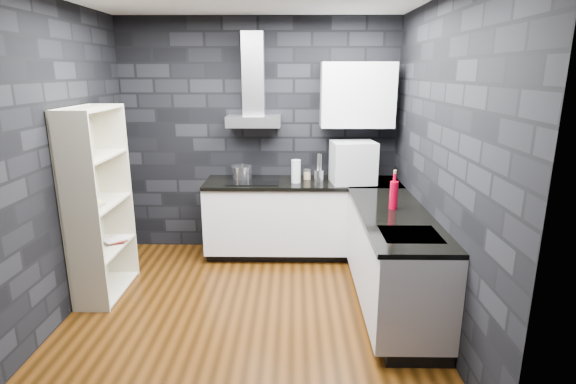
{
  "coord_description": "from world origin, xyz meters",
  "views": [
    {
      "loc": [
        0.41,
        -3.64,
        2.11
      ],
      "look_at": [
        0.35,
        0.45,
        1.0
      ],
      "focal_mm": 28.0,
      "sensor_mm": 36.0,
      "label": 1
    }
  ],
  "objects_px": {
    "appliance_garage": "(353,163)",
    "red_bottle": "(394,195)",
    "storage_jar": "(307,175)",
    "pot": "(242,173)",
    "bookshelf": "(99,204)",
    "glass_vase": "(296,171)",
    "utensil_crock": "(319,176)",
    "fruit_bowl": "(94,203)"
  },
  "relations": [
    {
      "from": "glass_vase",
      "to": "red_bottle",
      "type": "xyz_separation_m",
      "value": [
        0.88,
        -0.97,
        -0.0
      ]
    },
    {
      "from": "pot",
      "to": "bookshelf",
      "type": "height_order",
      "value": "bookshelf"
    },
    {
      "from": "storage_jar",
      "to": "red_bottle",
      "type": "relative_size",
      "value": 0.39
    },
    {
      "from": "bookshelf",
      "to": "appliance_garage",
      "type": "bearing_deg",
      "value": 26.77
    },
    {
      "from": "bookshelf",
      "to": "storage_jar",
      "type": "bearing_deg",
      "value": 34.94
    },
    {
      "from": "storage_jar",
      "to": "red_bottle",
      "type": "height_order",
      "value": "red_bottle"
    },
    {
      "from": "appliance_garage",
      "to": "fruit_bowl",
      "type": "distance_m",
      "value": 2.67
    },
    {
      "from": "bookshelf",
      "to": "glass_vase",
      "type": "bearing_deg",
      "value": 32.61
    },
    {
      "from": "storage_jar",
      "to": "bookshelf",
      "type": "xyz_separation_m",
      "value": [
        -1.98,
        -1.04,
        -0.05
      ]
    },
    {
      "from": "pot",
      "to": "utensil_crock",
      "type": "height_order",
      "value": "pot"
    },
    {
      "from": "glass_vase",
      "to": "storage_jar",
      "type": "bearing_deg",
      "value": 51.43
    },
    {
      "from": "pot",
      "to": "utensil_crock",
      "type": "distance_m",
      "value": 0.88
    },
    {
      "from": "bookshelf",
      "to": "fruit_bowl",
      "type": "xyz_separation_m",
      "value": [
        0.0,
        -0.1,
        0.04
      ]
    },
    {
      "from": "storage_jar",
      "to": "red_bottle",
      "type": "distance_m",
      "value": 1.36
    },
    {
      "from": "red_bottle",
      "to": "storage_jar",
      "type": "bearing_deg",
      "value": 123.32
    },
    {
      "from": "storage_jar",
      "to": "utensil_crock",
      "type": "height_order",
      "value": "utensil_crock"
    },
    {
      "from": "pot",
      "to": "fruit_bowl",
      "type": "relative_size",
      "value": 1.0
    },
    {
      "from": "utensil_crock",
      "to": "red_bottle",
      "type": "height_order",
      "value": "red_bottle"
    },
    {
      "from": "glass_vase",
      "to": "bookshelf",
      "type": "bearing_deg",
      "value": -154.65
    },
    {
      "from": "utensil_crock",
      "to": "appliance_garage",
      "type": "distance_m",
      "value": 0.41
    },
    {
      "from": "red_bottle",
      "to": "glass_vase",
      "type": "bearing_deg",
      "value": 131.94
    },
    {
      "from": "utensil_crock",
      "to": "red_bottle",
      "type": "distance_m",
      "value": 1.19
    },
    {
      "from": "appliance_garage",
      "to": "red_bottle",
      "type": "distance_m",
      "value": 1.01
    },
    {
      "from": "glass_vase",
      "to": "storage_jar",
      "type": "relative_size",
      "value": 2.62
    },
    {
      "from": "storage_jar",
      "to": "pot",
      "type": "bearing_deg",
      "value": -178.45
    },
    {
      "from": "pot",
      "to": "appliance_garage",
      "type": "xyz_separation_m",
      "value": [
        1.25,
        -0.14,
        0.15
      ]
    },
    {
      "from": "red_bottle",
      "to": "utensil_crock",
      "type": "bearing_deg",
      "value": 121.42
    },
    {
      "from": "pot",
      "to": "bookshelf",
      "type": "bearing_deg",
      "value": -140.39
    },
    {
      "from": "glass_vase",
      "to": "utensil_crock",
      "type": "xyz_separation_m",
      "value": [
        0.26,
        0.04,
        -0.06
      ]
    },
    {
      "from": "pot",
      "to": "storage_jar",
      "type": "xyz_separation_m",
      "value": [
        0.75,
        0.02,
        -0.03
      ]
    },
    {
      "from": "storage_jar",
      "to": "bookshelf",
      "type": "distance_m",
      "value": 2.23
    },
    {
      "from": "storage_jar",
      "to": "appliance_garage",
      "type": "xyz_separation_m",
      "value": [
        0.5,
        -0.16,
        0.18
      ]
    },
    {
      "from": "red_bottle",
      "to": "bookshelf",
      "type": "distance_m",
      "value": 2.73
    },
    {
      "from": "storage_jar",
      "to": "utensil_crock",
      "type": "relative_size",
      "value": 0.73
    },
    {
      "from": "appliance_garage",
      "to": "red_bottle",
      "type": "xyz_separation_m",
      "value": [
        0.25,
        -0.98,
        -0.1
      ]
    },
    {
      "from": "pot",
      "to": "storage_jar",
      "type": "distance_m",
      "value": 0.75
    },
    {
      "from": "appliance_garage",
      "to": "glass_vase",
      "type": "bearing_deg",
      "value": 173.22
    },
    {
      "from": "pot",
      "to": "appliance_garage",
      "type": "height_order",
      "value": "appliance_garage"
    },
    {
      "from": "appliance_garage",
      "to": "fruit_bowl",
      "type": "bearing_deg",
      "value": -165.54
    },
    {
      "from": "pot",
      "to": "glass_vase",
      "type": "xyz_separation_m",
      "value": [
        0.62,
        -0.14,
        0.05
      ]
    },
    {
      "from": "appliance_garage",
      "to": "storage_jar",
      "type": "bearing_deg",
      "value": 155.39
    },
    {
      "from": "utensil_crock",
      "to": "fruit_bowl",
      "type": "relative_size",
      "value": 0.61
    }
  ]
}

